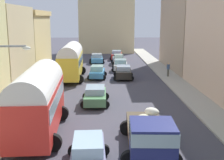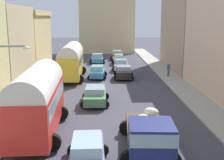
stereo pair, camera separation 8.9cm
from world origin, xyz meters
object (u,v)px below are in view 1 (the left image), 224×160
Objects in this scene: car_2 at (118,59)px; car_5 at (95,95)px; car_0 at (123,72)px; parked_bus_0 at (38,98)px; car_1 at (120,65)px; parked_bus_1 at (71,59)px; car_7 at (97,58)px; pedestrian_1 at (168,69)px; streetlamp_near at (2,86)px; car_4 at (88,154)px; car_3 at (117,55)px; car_6 at (97,72)px; cargo_truck_0 at (149,135)px.

car_5 is at bearing -98.23° from car_2.
car_0 is at bearing -90.00° from car_2.
parked_bus_0 is 2.12× the size of car_1.
parked_bus_1 is 2.35× the size of car_7.
car_2 is (0.00, 11.00, -0.02)m from car_0.
car_7 is 2.13× the size of pedestrian_1.
car_1 is 7.34m from pedestrian_1.
streetlamp_near is (-7.79, -24.25, 2.74)m from car_1.
car_0 is 0.91× the size of car_4.
car_5 is at bearing -89.30° from car_7.
parked_bus_1 reaches higher than car_2.
pedestrian_1 is (5.45, -15.90, 0.23)m from car_3.
car_6 is at bearing 79.17° from parked_bus_0.
car_4 is at bearing -96.78° from car_1.
car_2 is 5.50m from car_3.
parked_bus_1 reaches higher than car_4.
car_1 is (0.12, 25.59, -0.45)m from cargo_truck_0.
car_1 reaches higher than car_4.
streetlamp_near is at bearing 152.58° from car_4.
parked_bus_0 is 1.90× the size of car_3.
pedestrian_1 is (11.60, 0.34, -1.28)m from parked_bus_1.
parked_bus_0 is 17.05m from parked_bus_1.
parked_bus_1 is 3.43m from car_6.
car_2 is 10.98m from car_6.
car_4 is (-3.17, -21.15, -0.03)m from car_0.
car_6 is at bearing -121.50° from car_1.
car_4 is 5.89m from streetlamp_near.
car_4 is at bearing -89.69° from car_7.
streetlamp_near is at bearing -119.04° from car_5.
car_7 is at bearing 90.70° from car_5.
car_2 is at bearing 73.67° from car_6.
streetlamp_near is at bearing 170.11° from cargo_truck_0.
car_3 is (-0.00, 5.50, 0.01)m from car_2.
car_7 is at bearing 115.91° from car_1.
car_0 reaches higher than car_4.
parked_bus_0 is at bearing -90.83° from parked_bus_1.
car_6 is at bearing 76.25° from streetlamp_near.
car_2 is 11.75m from pedestrian_1.
car_6 is 8.54m from pedestrian_1.
car_3 is at bearing 79.11° from car_6.
car_1 is at bearing 72.20° from streetlamp_near.
car_7 is at bearing 91.28° from car_6.
car_7 is (-3.35, 12.40, -0.04)m from car_0.
car_4 is at bearing -160.85° from cargo_truck_0.
parked_bus_1 is 1.27× the size of cargo_truck_0.
car_3 reaches higher than car_1.
parked_bus_1 is 11.67m from pedestrian_1.
car_6 reaches higher than car_5.
cargo_truck_0 is at bearing -9.89° from streetlamp_near.
car_3 is 2.39× the size of pedestrian_1.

